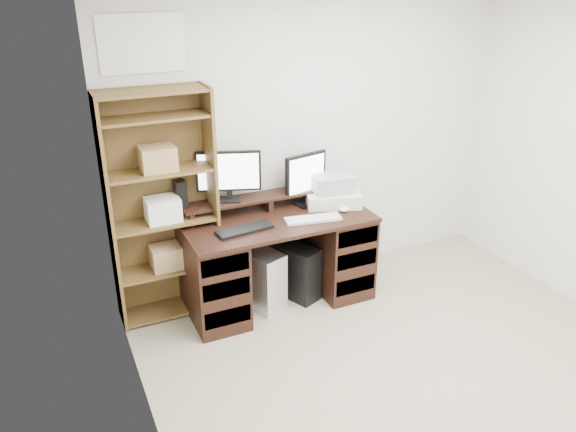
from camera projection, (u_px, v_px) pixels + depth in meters
room at (480, 229)px, 3.06m from camera, size 3.54×4.04×2.54m
desk at (277, 258)px, 4.58m from camera, size 1.50×0.70×0.75m
riser_shelf at (267, 198)px, 4.57m from camera, size 1.40×0.22×0.12m
monitor_wide at (229, 173)px, 4.37m from camera, size 0.49×0.20×0.40m
monitor_small at (306, 177)px, 4.61m from camera, size 0.39×0.18×0.43m
speaker at (180, 194)px, 4.28m from camera, size 0.10×0.10×0.22m
keyboard_black at (245, 229)px, 4.20m from camera, size 0.45×0.20×0.02m
keyboard_white at (313, 219)px, 4.39m from camera, size 0.46×0.21×0.02m
mouse at (344, 209)px, 4.54m from camera, size 0.10×0.08×0.03m
printer at (332, 198)px, 4.68m from camera, size 0.53×0.46×0.11m
basket at (333, 183)px, 4.62m from camera, size 0.36×0.27×0.14m
tower_silver at (257, 276)px, 4.59m from camera, size 0.37×0.54×0.49m
tower_black at (293, 270)px, 4.72m from camera, size 0.36×0.50×0.46m
bookshelf at (162, 206)px, 4.22m from camera, size 0.80×0.30×1.80m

